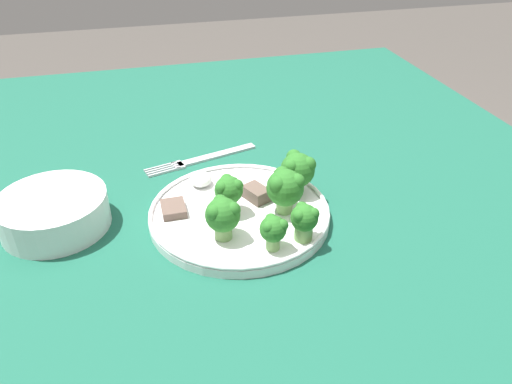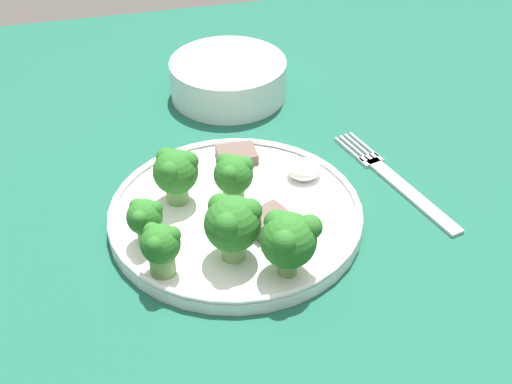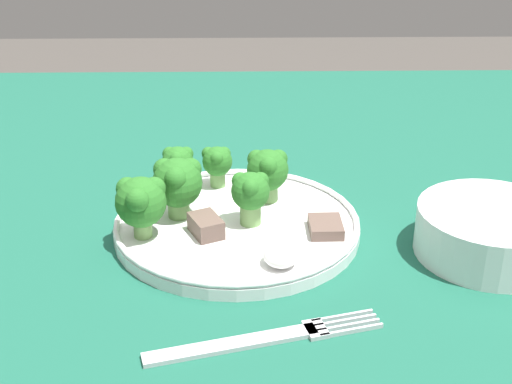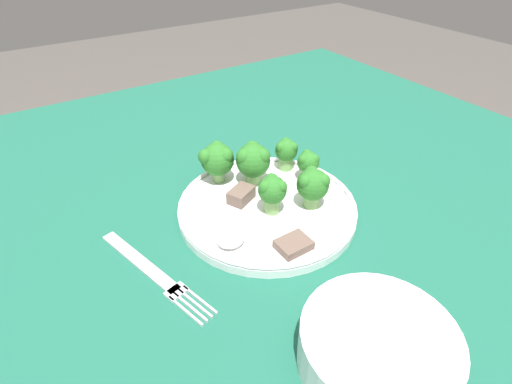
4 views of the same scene
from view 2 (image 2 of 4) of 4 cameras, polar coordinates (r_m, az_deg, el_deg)
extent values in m
cube|color=#195642|center=(0.71, 2.36, -3.88)|extent=(1.27, 1.09, 0.03)
cylinder|color=brown|center=(1.49, 18.50, 1.27)|extent=(0.06, 0.06, 0.71)
cylinder|color=white|center=(0.70, -1.64, -2.03)|extent=(0.25, 0.25, 0.01)
torus|color=white|center=(0.69, -1.66, -1.46)|extent=(0.25, 0.25, 0.01)
cube|color=silver|center=(0.75, 12.35, -0.22)|extent=(0.05, 0.14, 0.00)
cube|color=silver|center=(0.79, 9.18, 2.53)|extent=(0.03, 0.02, 0.00)
cube|color=silver|center=(0.82, 8.62, 3.70)|extent=(0.02, 0.05, 0.00)
cube|color=silver|center=(0.81, 8.23, 3.58)|extent=(0.02, 0.05, 0.00)
cube|color=silver|center=(0.81, 7.84, 3.45)|extent=(0.02, 0.05, 0.00)
cube|color=silver|center=(0.81, 7.45, 3.32)|extent=(0.02, 0.05, 0.00)
cylinder|color=white|center=(0.90, -2.02, 9.09)|extent=(0.14, 0.14, 0.05)
cylinder|color=white|center=(0.90, -2.02, 8.93)|extent=(0.12, 0.12, 0.04)
cylinder|color=#709E56|center=(0.66, -8.73, -3.43)|extent=(0.02, 0.02, 0.02)
sphere|color=#286B23|center=(0.65, -8.90, -2.06)|extent=(0.03, 0.03, 0.03)
sphere|color=#286B23|center=(0.65, -8.08, -1.41)|extent=(0.02, 0.02, 0.02)
sphere|color=#286B23|center=(0.65, -9.49, -1.14)|extent=(0.02, 0.02, 0.02)
sphere|color=#286B23|center=(0.64, -9.30, -2.09)|extent=(0.02, 0.02, 0.02)
cylinder|color=#709E56|center=(0.63, 2.55, -5.75)|extent=(0.02, 0.02, 0.02)
sphere|color=#286B23|center=(0.61, 2.62, -3.89)|extent=(0.05, 0.05, 0.05)
sphere|color=#286B23|center=(0.61, 4.00, -2.87)|extent=(0.02, 0.02, 0.02)
sphere|color=#286B23|center=(0.61, 1.64, -2.44)|extent=(0.02, 0.02, 0.02)
sphere|color=#286B23|center=(0.59, 2.32, -4.00)|extent=(0.02, 0.02, 0.02)
cylinder|color=#709E56|center=(0.71, -6.31, -0.03)|extent=(0.02, 0.02, 0.02)
sphere|color=#286B23|center=(0.69, -6.46, 1.62)|extent=(0.04, 0.04, 0.04)
sphere|color=#286B23|center=(0.69, -5.42, 2.45)|extent=(0.02, 0.02, 0.02)
sphere|color=#286B23|center=(0.70, -7.20, 2.75)|extent=(0.02, 0.02, 0.02)
sphere|color=#286B23|center=(0.68, -6.91, 1.66)|extent=(0.02, 0.02, 0.02)
cylinder|color=#709E56|center=(0.63, -7.49, -5.66)|extent=(0.02, 0.02, 0.02)
sphere|color=#286B23|center=(0.62, -7.66, -4.14)|extent=(0.04, 0.04, 0.04)
sphere|color=#286B23|center=(0.61, -6.74, -3.44)|extent=(0.02, 0.02, 0.02)
sphere|color=#286B23|center=(0.62, -8.32, -3.11)|extent=(0.02, 0.02, 0.02)
sphere|color=#286B23|center=(0.61, -8.08, -4.22)|extent=(0.02, 0.02, 0.02)
cylinder|color=#709E56|center=(0.70, -1.78, -0.23)|extent=(0.02, 0.02, 0.02)
sphere|color=#286B23|center=(0.69, -1.82, 1.40)|extent=(0.04, 0.04, 0.04)
sphere|color=#286B23|center=(0.68, -0.88, 2.13)|extent=(0.02, 0.02, 0.02)
sphere|color=#286B23|center=(0.69, -2.49, 2.40)|extent=(0.02, 0.02, 0.02)
sphere|color=#286B23|center=(0.67, -2.12, 1.43)|extent=(0.02, 0.02, 0.02)
cylinder|color=#709E56|center=(0.64, -1.84, -4.46)|extent=(0.02, 0.02, 0.02)
sphere|color=#286B23|center=(0.62, -1.89, -2.56)|extent=(0.05, 0.05, 0.05)
sphere|color=#286B23|center=(0.62, -0.53, -1.53)|extent=(0.02, 0.02, 0.02)
sphere|color=#286B23|center=(0.63, -2.86, -1.11)|extent=(0.02, 0.02, 0.02)
sphere|color=#286B23|center=(0.61, -2.33, -2.64)|extent=(0.02, 0.02, 0.02)
cube|color=brown|center=(0.77, -1.55, 2.98)|extent=(0.04, 0.03, 0.01)
cube|color=brown|center=(0.67, 0.89, -2.32)|extent=(0.04, 0.04, 0.02)
ellipsoid|color=white|center=(0.74, 3.88, 1.83)|extent=(0.04, 0.03, 0.02)
camera|label=1|loc=(0.78, -52.91, 21.07)|focal=35.00mm
camera|label=3|loc=(0.92, 44.35, 22.06)|focal=50.00mm
camera|label=4|loc=(0.96, 9.79, 31.44)|focal=28.00mm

